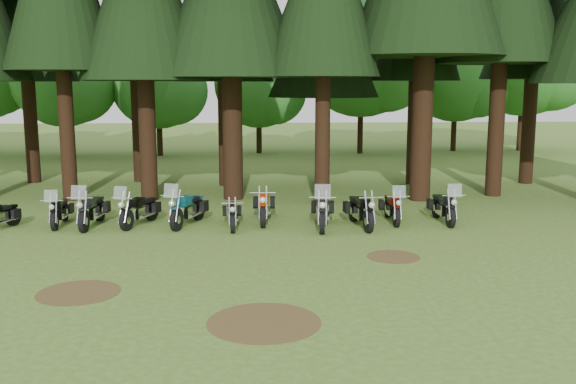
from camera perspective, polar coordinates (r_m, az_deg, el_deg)
The scene contains 20 objects.
ground at distance 16.29m, azimuth -5.99°, elevation -6.47°, with size 120.00×120.00×0.00m, color #446920.
decid_2 at distance 41.95m, azimuth -19.10°, elevation 9.70°, with size 6.72×6.53×8.40m.
decid_3 at distance 41.14m, azimuth -11.14°, elevation 9.43°, with size 6.12×5.95×7.65m.
decid_4 at distance 41.97m, azimuth -2.25°, elevation 9.41°, with size 5.93×5.76×7.41m.
decid_5 at distance 42.07m, azimuth 7.13°, elevation 11.88°, with size 8.45×8.21×10.56m.
decid_6 at distance 44.92m, azimuth 15.19°, elevation 10.16°, with size 7.06×6.86×8.82m.
decid_7 at distance 46.43m, azimuth 20.82°, elevation 11.11°, with size 8.44×8.20×10.55m.
dirt_patch_0 at distance 14.85m, azimuth -18.12°, elevation -8.49°, with size 1.80×1.80×0.01m, color #4C3D1E.
dirt_patch_1 at distance 17.16m, azimuth 9.35°, elevation -5.70°, with size 1.40×1.40×0.01m, color #4C3D1E.
dirt_patch_2 at distance 12.48m, azimuth -2.16°, elevation -11.49°, with size 2.20×2.20×0.01m, color #4C3D1E.
motorcycle_1 at distance 21.77m, azimuth -19.65°, elevation -1.70°, with size 0.44×2.11×1.33m.
motorcycle_2 at distance 21.29m, azimuth -17.04°, elevation -1.63°, with size 0.51×2.41×1.51m.
motorcycle_3 at distance 21.07m, azimuth -13.08°, elevation -1.64°, with size 1.07×2.23×1.44m.
motorcycle_4 at distance 20.79m, azimuth -8.92°, elevation -1.57°, with size 1.08×2.39×1.53m.
motorcycle_5 at distance 20.28m, azimuth -4.99°, elevation -2.03°, with size 0.31×2.03×0.83m.
motorcycle_6 at distance 21.07m, azimuth -2.18°, elevation -1.32°, with size 0.38×2.45×1.00m.
motorcycle_7 at distance 20.21m, azimuth 3.09°, elevation -1.74°, with size 0.62×2.52×1.58m.
motorcycle_8 at distance 20.47m, azimuth 6.47°, elevation -1.74°, with size 0.45×2.39×0.97m.
motorcycle_9 at distance 21.30m, azimuth 9.25°, elevation -1.44°, with size 0.42×2.21×1.39m.
motorcycle_10 at distance 21.58m, azimuth 13.65°, elevation -1.39°, with size 0.43×2.30×1.45m.
Camera 1 is at (0.79, -15.64, 4.49)m, focal length 40.00 mm.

